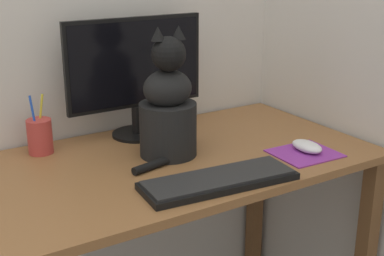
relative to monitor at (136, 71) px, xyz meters
name	(u,v)px	position (x,y,z in m)	size (l,w,h in m)	color
desk	(170,191)	(-0.01, -0.23, -0.33)	(1.23, 0.66, 0.75)	brown
monitor	(136,71)	(0.00, 0.00, 0.00)	(0.47, 0.17, 0.39)	black
keyboard	(219,180)	(0.01, -0.47, -0.21)	(0.43, 0.18, 0.02)	black
mousepad_right	(305,153)	(0.35, -0.42, -0.22)	(0.19, 0.17, 0.00)	purple
computer_mouse_right	(307,146)	(0.37, -0.42, -0.20)	(0.07, 0.11, 0.03)	white
cat	(168,109)	(0.00, -0.21, -0.07)	(0.26, 0.20, 0.39)	black
pen_cup	(40,136)	(-0.32, 0.01, -0.16)	(0.08, 0.08, 0.18)	#B23833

